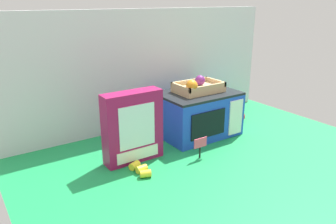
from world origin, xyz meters
The scene contains 8 objects.
ground_plane centered at (0.00, 0.00, 0.00)m, with size 1.70×1.70×0.00m, color #198C47.
display_back_panel centered at (0.00, 0.33, 0.32)m, with size 1.61×0.03×0.65m, color silver.
toy_microwave centered at (0.13, 0.06, 0.12)m, with size 0.40×0.30×0.23m.
food_groups_crate centered at (0.13, 0.06, 0.26)m, with size 0.24×0.16×0.09m.
cookie_set_box centered at (-0.30, -0.03, 0.16)m, with size 0.27×0.08×0.32m.
price_sign centered at (-0.04, -0.18, 0.07)m, with size 0.07×0.01×0.10m.
loose_toy_banana centered at (-0.33, -0.15, 0.02)m, with size 0.06×0.13×0.03m.
loose_toy_apple centered at (0.46, 0.06, 0.03)m, with size 0.07×0.07×0.07m, color red.
Camera 1 is at (-0.93, -1.25, 0.70)m, focal length 35.61 mm.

